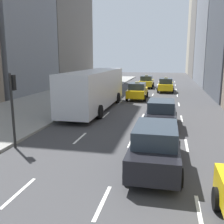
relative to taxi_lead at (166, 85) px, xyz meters
name	(u,v)px	position (x,y,z in m)	size (l,w,h in m)	color
sidewalk_left	(60,98)	(-11.00, -8.22, -0.81)	(8.00, 66.00, 0.15)	gray
lane_markings	(146,109)	(-1.40, -12.22, -0.87)	(5.72, 56.00, 0.01)	white
taxi_lead	(166,85)	(0.00, 0.00, 0.00)	(2.02, 4.40, 1.87)	yellow
taxi_third	(147,82)	(-2.80, 4.15, 0.00)	(2.02, 4.40, 1.87)	yellow
taxi_fourth	(137,91)	(-2.80, -6.92, 0.00)	(2.02, 4.40, 1.87)	yellow
sedan_black_near	(156,146)	(0.00, -24.26, 0.03)	(2.02, 4.95, 1.79)	black
sedan_silver_behind	(161,113)	(0.00, -17.66, -0.02)	(2.02, 4.41, 1.69)	black
city_bus	(95,88)	(-5.61, -13.27, 0.91)	(2.80, 11.61, 3.25)	silver
traffic_light_pole	(13,99)	(-6.75, -23.29, 1.53)	(0.24, 0.42, 3.60)	black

